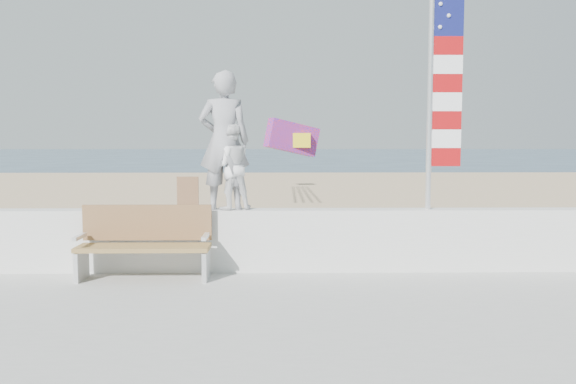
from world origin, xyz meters
name	(u,v)px	position (x,y,z in m)	size (l,w,h in m)	color
ground	(273,324)	(0.00, 0.00, 0.00)	(220.00, 220.00, 0.00)	#2E485D
sand	(276,218)	(0.00, 9.00, 0.04)	(90.00, 40.00, 0.08)	tan
seawall	(274,240)	(0.00, 2.00, 0.63)	(30.00, 0.35, 0.90)	silver
adult	(224,141)	(-0.72, 2.00, 2.07)	(0.72, 0.48, 1.98)	#939398
child	(231,167)	(-0.63, 2.00, 1.70)	(0.60, 0.47, 1.24)	white
bench	(145,242)	(-1.78, 1.55, 0.69)	(1.80, 0.57, 1.00)	olive
flag	(439,76)	(2.37, 2.00, 2.99)	(0.50, 0.08, 3.50)	white
parafoil_kite	(293,138)	(0.34, 4.34, 2.11)	(1.05, 0.65, 0.71)	#FF341C
sign	(188,216)	(-1.28, 2.27, 0.94)	(0.32, 0.07, 1.46)	olive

